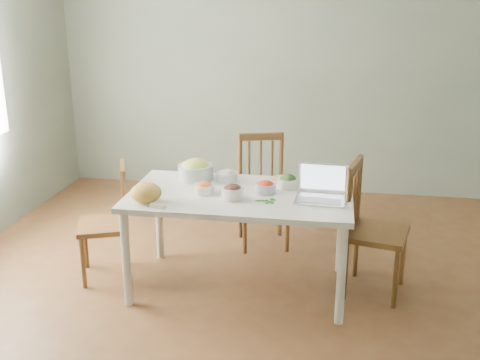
% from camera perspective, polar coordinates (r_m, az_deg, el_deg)
% --- Properties ---
extents(floor, '(5.00, 5.00, 0.00)m').
position_cam_1_polar(floor, '(4.31, 1.66, -11.50)').
color(floor, '#522E19').
rests_on(floor, ground).
extents(wall_back, '(5.00, 0.00, 2.70)m').
position_cam_1_polar(wall_back, '(6.29, 4.93, 10.89)').
color(wall_back, gray).
rests_on(wall_back, ground).
extents(wall_front, '(5.00, 0.00, 2.70)m').
position_cam_1_polar(wall_front, '(1.52, -11.12, -12.84)').
color(wall_front, gray).
rests_on(wall_front, ground).
extents(dining_table, '(1.60, 0.90, 0.75)m').
position_cam_1_polar(dining_table, '(4.29, -0.00, -6.04)').
color(dining_table, silver).
rests_on(dining_table, floor).
extents(chair_far, '(0.52, 0.51, 0.96)m').
position_cam_1_polar(chair_far, '(4.98, 2.33, -1.25)').
color(chair_far, '#442C17').
rests_on(chair_far, floor).
extents(chair_left, '(0.49, 0.50, 0.90)m').
position_cam_1_polar(chair_left, '(4.55, -13.33, -4.08)').
color(chair_left, '#442C17').
rests_on(chair_left, floor).
extents(chair_right, '(0.50, 0.52, 0.98)m').
position_cam_1_polar(chair_right, '(4.30, 13.38, -4.81)').
color(chair_right, '#442C17').
rests_on(chair_right, floor).
extents(bread_boule, '(0.27, 0.27, 0.14)m').
position_cam_1_polar(bread_boule, '(4.01, -9.24, -1.24)').
color(bread_boule, '#C19042').
rests_on(bread_boule, dining_table).
extents(butter_stick, '(0.11, 0.05, 0.03)m').
position_cam_1_polar(butter_stick, '(3.90, -8.13, -2.55)').
color(butter_stick, beige).
rests_on(butter_stick, dining_table).
extents(bowl_squash, '(0.34, 0.34, 0.16)m').
position_cam_1_polar(bowl_squash, '(4.45, -4.40, 1.03)').
color(bowl_squash, '#C5BE4F').
rests_on(bowl_squash, dining_table).
extents(bowl_carrot, '(0.18, 0.18, 0.08)m').
position_cam_1_polar(bowl_carrot, '(4.15, -3.53, -0.76)').
color(bowl_carrot, orange).
rests_on(bowl_carrot, dining_table).
extents(bowl_onion, '(0.18, 0.18, 0.09)m').
position_cam_1_polar(bowl_onion, '(4.41, -1.30, 0.45)').
color(bowl_onion, white).
rests_on(bowl_onion, dining_table).
extents(bowl_mushroom, '(0.20, 0.20, 0.10)m').
position_cam_1_polar(bowl_mushroom, '(4.03, -0.75, -1.17)').
color(bowl_mushroom, '#4A2017').
rests_on(bowl_mushroom, dining_table).
extents(bowl_redpep, '(0.17, 0.17, 0.09)m').
position_cam_1_polar(bowl_redpep, '(4.15, 2.52, -0.71)').
color(bowl_redpep, '#C0411F').
rests_on(bowl_redpep, dining_table).
extents(bowl_broccoli, '(0.17, 0.17, 0.10)m').
position_cam_1_polar(bowl_broccoli, '(4.27, 4.76, -0.14)').
color(bowl_broccoli, black).
rests_on(bowl_broccoli, dining_table).
extents(flatbread, '(0.20, 0.20, 0.02)m').
position_cam_1_polar(flatbread, '(4.44, 4.28, 0.05)').
color(flatbread, tan).
rests_on(flatbread, dining_table).
extents(basil_bunch, '(0.17, 0.17, 0.02)m').
position_cam_1_polar(basil_bunch, '(3.99, 2.52, -1.98)').
color(basil_bunch, '#29691C').
rests_on(basil_bunch, dining_table).
extents(laptop, '(0.36, 0.31, 0.24)m').
position_cam_1_polar(laptop, '(4.00, 7.98, -0.47)').
color(laptop, silver).
rests_on(laptop, dining_table).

